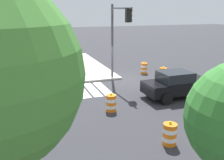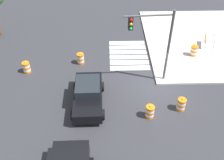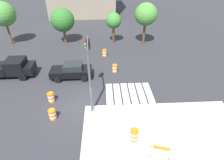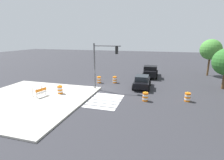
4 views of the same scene
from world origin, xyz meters
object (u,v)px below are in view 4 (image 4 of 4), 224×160
at_px(street_tree_corner_lot, 211,50).
at_px(traffic_barrel_on_sidewalk, 60,90).
at_px(pickup_truck, 150,71).
at_px(traffic_barrel_crosswalk_end, 145,97).
at_px(traffic_barrel_median_near, 115,80).
at_px(traffic_light_pole, 104,58).
at_px(sports_car, 142,82).
at_px(traffic_barrel_median_far, 187,97).
at_px(traffic_barrel_near_corner, 99,80).
at_px(construction_barricade, 40,91).

bearing_deg(street_tree_corner_lot, traffic_barrel_on_sidewalk, -49.88).
relative_size(pickup_truck, traffic_barrel_on_sidewalk, 5.08).
bearing_deg(traffic_barrel_crosswalk_end, pickup_truck, -179.00).
distance_m(pickup_truck, traffic_barrel_median_near, 6.93).
distance_m(traffic_barrel_on_sidewalk, traffic_light_pole, 6.15).
relative_size(sports_car, traffic_barrel_median_near, 4.25).
relative_size(traffic_barrel_crosswalk_end, traffic_light_pole, 0.19).
bearing_deg(traffic_barrel_median_far, pickup_truck, -156.71).
xyz_separation_m(traffic_barrel_crosswalk_end, traffic_barrel_median_near, (-5.95, -4.82, 0.00)).
height_order(traffic_barrel_near_corner, traffic_barrel_on_sidewalk, traffic_barrel_on_sidewalk).
bearing_deg(traffic_barrel_crosswalk_end, construction_barricade, -79.14).
relative_size(traffic_barrel_on_sidewalk, traffic_light_pole, 0.19).
xyz_separation_m(construction_barricade, street_tree_corner_lot, (-16.98, 20.00, 3.62)).
relative_size(traffic_barrel_near_corner, construction_barricade, 0.73).
xyz_separation_m(traffic_barrel_near_corner, traffic_barrel_on_sidewalk, (6.06, -2.43, 0.15)).
xyz_separation_m(sports_car, street_tree_corner_lot, (-10.28, 9.93, 3.53)).
distance_m(traffic_barrel_median_near, traffic_barrel_median_far, 10.19).
distance_m(traffic_barrel_median_near, traffic_barrel_on_sidewalk, 8.08).
bearing_deg(traffic_barrel_median_near, traffic_barrel_on_sidewalk, -34.60).
height_order(sports_car, construction_barricade, sports_car).
relative_size(traffic_barrel_median_far, traffic_barrel_on_sidewalk, 1.00).
bearing_deg(traffic_barrel_median_near, pickup_truck, 137.97).
bearing_deg(traffic_barrel_on_sidewalk, traffic_barrel_median_near, 145.40).
relative_size(sports_car, traffic_light_pole, 0.79).
xyz_separation_m(traffic_barrel_median_near, traffic_light_pole, (3.57, -0.42, 3.46)).
xyz_separation_m(traffic_barrel_near_corner, traffic_light_pole, (2.98, 1.74, 3.46)).
bearing_deg(traffic_light_pole, pickup_truck, 149.90).
relative_size(traffic_barrel_crosswalk_end, traffic_barrel_median_far, 1.00).
bearing_deg(sports_car, traffic_light_pole, -63.11).
xyz_separation_m(pickup_truck, traffic_barrel_median_near, (5.14, -4.63, -0.52)).
bearing_deg(sports_car, traffic_barrel_median_far, 54.49).
relative_size(construction_barricade, street_tree_corner_lot, 0.23).
bearing_deg(traffic_barrel_median_near, construction_barricade, -37.14).
bearing_deg(street_tree_corner_lot, traffic_barrel_crosswalk_end, -31.40).
bearing_deg(traffic_light_pole, street_tree_corner_lot, 131.12).
distance_m(pickup_truck, traffic_barrel_crosswalk_end, 11.10).
relative_size(pickup_truck, traffic_barrel_crosswalk_end, 5.08).
xyz_separation_m(sports_car, traffic_barrel_crosswalk_end, (4.61, 0.84, -0.36)).
bearing_deg(traffic_barrel_near_corner, traffic_barrel_median_far, 68.87).
distance_m(traffic_barrel_near_corner, construction_barricade, 8.43).
distance_m(sports_car, traffic_barrel_on_sidewalk, 10.08).
height_order(construction_barricade, traffic_light_pole, traffic_light_pole).
xyz_separation_m(traffic_barrel_median_far, traffic_barrel_on_sidewalk, (1.77, -13.53, 0.15)).
xyz_separation_m(traffic_barrel_median_far, construction_barricade, (3.16, -15.04, 0.27)).
distance_m(traffic_barrel_median_near, construction_barricade, 10.09).
bearing_deg(traffic_barrel_median_near, traffic_barrel_near_corner, -74.61).
distance_m(traffic_light_pole, street_tree_corner_lot, 19.02).
height_order(traffic_barrel_crosswalk_end, traffic_light_pole, traffic_light_pole).
xyz_separation_m(sports_car, construction_barricade, (6.70, -10.07, -0.09)).
distance_m(traffic_barrel_median_near, traffic_light_pole, 4.99).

